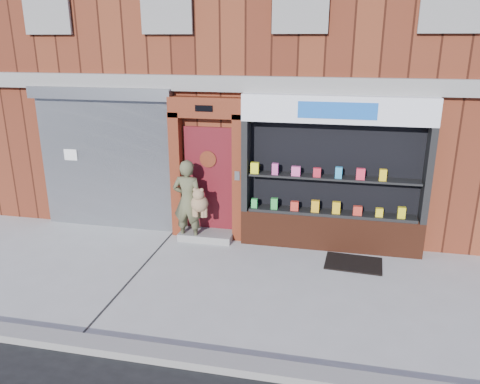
% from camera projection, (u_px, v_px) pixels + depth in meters
% --- Properties ---
extents(ground, '(80.00, 80.00, 0.00)m').
position_uv_depth(ground, '(222.00, 281.00, 8.02)').
color(ground, '#9E9E99').
rests_on(ground, ground).
extents(curb, '(60.00, 0.30, 0.12)m').
position_uv_depth(curb, '(181.00, 358.00, 6.00)').
color(curb, gray).
rests_on(curb, ground).
extents(building, '(12.00, 8.16, 8.00)m').
position_uv_depth(building, '(275.00, 38.00, 12.36)').
color(building, '#592214').
rests_on(building, ground).
extents(shutter_bay, '(3.10, 0.30, 3.04)m').
position_uv_depth(shutter_bay, '(105.00, 151.00, 9.88)').
color(shutter_bay, gray).
rests_on(shutter_bay, ground).
extents(red_door_bay, '(1.52, 0.58, 2.90)m').
position_uv_depth(red_door_bay, '(207.00, 169.00, 9.45)').
color(red_door_bay, '#5C200F').
rests_on(red_door_bay, ground).
extents(pharmacy_bay, '(3.50, 0.41, 3.00)m').
position_uv_depth(pharmacy_bay, '(333.00, 181.00, 8.93)').
color(pharmacy_bay, '#512213').
rests_on(pharmacy_bay, ground).
extents(woman, '(0.78, 0.52, 1.71)m').
position_uv_depth(woman, '(189.00, 201.00, 9.39)').
color(woman, brown).
rests_on(woman, ground).
extents(doormat, '(1.07, 0.78, 0.03)m').
position_uv_depth(doormat, '(353.00, 263.00, 8.64)').
color(doormat, black).
rests_on(doormat, ground).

